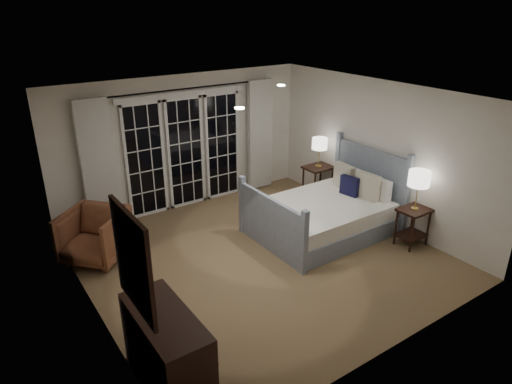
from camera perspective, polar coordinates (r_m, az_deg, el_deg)
floor at (r=7.18m, az=0.55°, el=-8.15°), size 5.00×5.00×0.00m
ceiling at (r=6.27m, az=0.64°, el=11.84°), size 5.00×5.00×0.00m
wall_left at (r=5.69m, az=-20.53°, el=-4.18°), size 0.02×5.00×2.50m
wall_right at (r=8.24m, az=15.03°, el=4.76°), size 0.02×5.00×2.50m
wall_back at (r=8.68m, az=-8.99°, el=6.17°), size 5.00×0.02×2.50m
wall_front at (r=5.00m, az=17.45°, el=-7.64°), size 5.00×0.02×2.50m
french_doors at (r=8.69m, az=-8.80°, el=5.09°), size 2.50×0.04×2.20m
curtain_rod at (r=8.36m, az=-9.10°, el=12.59°), size 3.50×0.03×0.03m
curtain_left at (r=8.06m, az=-19.13°, el=3.12°), size 0.55×0.10×2.25m
curtain_right at (r=9.40m, az=0.49°, el=7.11°), size 0.55×0.10×2.25m
downlight_a at (r=7.22m, az=3.16°, el=13.17°), size 0.12×0.12×0.01m
downlight_b at (r=5.62m, az=-2.07°, el=10.43°), size 0.12×0.12×0.01m
bed at (r=7.88m, az=8.66°, el=-2.72°), size 2.25×1.62×1.32m
nightstand_left at (r=7.76m, az=19.02°, el=-3.48°), size 0.49×0.39×0.64m
nightstand_right at (r=9.08m, az=7.74°, el=1.78°), size 0.54×0.43×0.70m
lamp_left at (r=7.48m, az=19.72°, el=1.55°), size 0.33×0.33×0.64m
lamp_right at (r=8.86m, az=7.97°, el=5.97°), size 0.30×0.30×0.57m
armchair at (r=7.37m, az=-19.54°, el=-5.15°), size 1.23×1.23×0.80m
dresser at (r=4.96m, az=-11.05°, el=-18.82°), size 0.52×1.21×0.86m
mirror at (r=4.24m, az=-15.11°, el=-8.40°), size 0.05×0.85×1.00m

